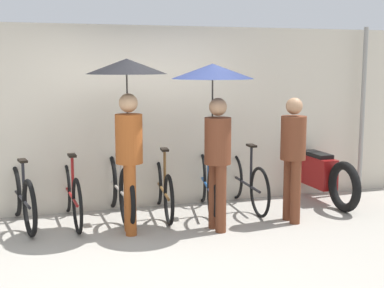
# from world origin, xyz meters

# --- Properties ---
(ground_plane) EXTENTS (30.00, 30.00, 0.00)m
(ground_plane) POSITION_xyz_m (0.00, 0.00, 0.00)
(ground_plane) COLOR #9E998E
(back_wall) EXTENTS (12.20, 0.12, 2.53)m
(back_wall) POSITION_xyz_m (0.00, 1.78, 1.27)
(back_wall) COLOR beige
(back_wall) RESTS_ON ground
(parked_bicycle_0) EXTENTS (0.48, 1.65, 0.97)m
(parked_bicycle_0) POSITION_xyz_m (-1.51, 1.31, 0.36)
(parked_bicycle_0) COLOR black
(parked_bicycle_0) RESTS_ON ground
(parked_bicycle_1) EXTENTS (0.44, 1.70, 1.10)m
(parked_bicycle_1) POSITION_xyz_m (-0.91, 1.29, 0.36)
(parked_bicycle_1) COLOR black
(parked_bicycle_1) RESTS_ON ground
(parked_bicycle_2) EXTENTS (0.44, 1.87, 0.98)m
(parked_bicycle_2) POSITION_xyz_m (-0.30, 1.31, 0.40)
(parked_bicycle_2) COLOR black
(parked_bicycle_2) RESTS_ON ground
(parked_bicycle_3) EXTENTS (0.44, 1.67, 0.99)m
(parked_bicycle_3) POSITION_xyz_m (0.30, 1.30, 0.35)
(parked_bicycle_3) COLOR black
(parked_bicycle_3) RESTS_ON ground
(parked_bicycle_4) EXTENTS (0.52, 1.76, 0.98)m
(parked_bicycle_4) POSITION_xyz_m (0.91, 1.24, 0.38)
(parked_bicycle_4) COLOR black
(parked_bicycle_4) RESTS_ON ground
(parked_bicycle_5) EXTENTS (0.44, 1.71, 1.09)m
(parked_bicycle_5) POSITION_xyz_m (1.51, 1.29, 0.36)
(parked_bicycle_5) COLOR black
(parked_bicycle_5) RESTS_ON ground
(pedestrian_leading) EXTENTS (0.96, 0.96, 2.07)m
(pedestrian_leading) POSITION_xyz_m (-0.27, 0.69, 1.61)
(pedestrian_leading) COLOR #9E4C1E
(pedestrian_leading) RESTS_ON ground
(pedestrian_center) EXTENTS (1.00, 1.00, 2.01)m
(pedestrian_center) POSITION_xyz_m (0.74, 0.49, 1.58)
(pedestrian_center) COLOR brown
(pedestrian_center) RESTS_ON ground
(pedestrian_trailing) EXTENTS (0.32, 0.32, 1.60)m
(pedestrian_trailing) POSITION_xyz_m (1.79, 0.45, 0.93)
(pedestrian_trailing) COLOR brown
(pedestrian_trailing) RESTS_ON ground
(motorcycle) EXTENTS (0.58, 2.14, 0.92)m
(motorcycle) POSITION_xyz_m (2.69, 1.38, 0.40)
(motorcycle) COLOR black
(motorcycle) RESTS_ON ground
(awning_pole) EXTENTS (0.07, 0.07, 2.56)m
(awning_pole) POSITION_xyz_m (3.55, 1.55, 1.28)
(awning_pole) COLOR gray
(awning_pole) RESTS_ON ground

